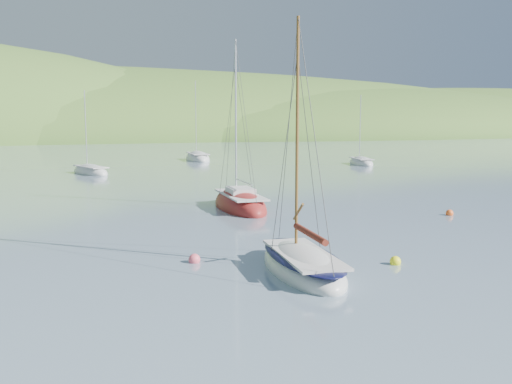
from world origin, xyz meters
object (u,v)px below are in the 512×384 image
object	(u,v)px
daysailer_white	(302,265)
sloop_red	(240,205)
distant_sloop_a	(90,172)
distant_sloop_d	(361,163)
distant_sloop_b	(198,159)

from	to	relation	value
daysailer_white	sloop_red	bearing A→B (deg)	86.56
daysailer_white	distant_sloop_a	size ratio (longest dim) A/B	1.08
distant_sloop_a	distant_sloop_d	size ratio (longest dim) A/B	1.00
daysailer_white	sloop_red	distance (m)	15.54
distant_sloop_a	distant_sloop_d	distance (m)	33.21
daysailer_white	sloop_red	xyz separation A→B (m)	(2.76, 15.29, -0.01)
daysailer_white	distant_sloop_b	distance (m)	59.42
daysailer_white	distant_sloop_a	world-z (taller)	daysailer_white
sloop_red	distant_sloop_a	world-z (taller)	sloop_red
sloop_red	distant_sloop_b	bearing A→B (deg)	82.91
distant_sloop_a	distant_sloop_d	bearing A→B (deg)	-17.87
distant_sloop_a	distant_sloop_b	distance (m)	21.90
daysailer_white	distant_sloop_a	bearing A→B (deg)	102.55
sloop_red	daysailer_white	bearing A→B (deg)	-96.03
distant_sloop_a	distant_sloop_b	world-z (taller)	distant_sloop_b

